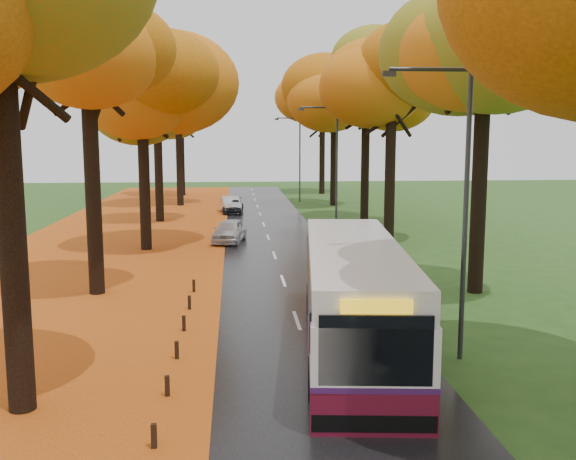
{
  "coord_description": "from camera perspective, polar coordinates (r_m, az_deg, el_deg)",
  "views": [
    {
      "loc": [
        -2.05,
        -8.79,
        6.16
      ],
      "look_at": [
        0.0,
        15.54,
        2.6
      ],
      "focal_mm": 40.0,
      "sensor_mm": 36.0,
      "label": 1
    }
  ],
  "objects": [
    {
      "name": "centre_line",
      "position": [
        34.4,
        -1.32,
        -1.95
      ],
      "size": [
        0.12,
        90.0,
        0.01
      ],
      "primitive_type": "cube",
      "color": "silver",
      "rests_on": "road"
    },
    {
      "name": "streetlamp_near",
      "position": [
        17.89,
        14.82,
        3.38
      ],
      "size": [
        2.45,
        0.18,
        8.0
      ],
      "color": "#333538",
      "rests_on": "ground"
    },
    {
      "name": "car_white",
      "position": [
        37.64,
        -5.22,
        -0.07
      ],
      "size": [
        2.32,
        4.16,
        1.34
      ],
      "primitive_type": "imported",
      "rotation": [
        0.0,
        0.0,
        -0.2
      ],
      "color": "#BBBBC0",
      "rests_on": "road"
    },
    {
      "name": "leaf_verge",
      "position": [
        35.04,
        -16.19,
        -2.15
      ],
      "size": [
        12.0,
        90.0,
        0.02
      ],
      "primitive_type": "cube",
      "color": "#86330C",
      "rests_on": "ground"
    },
    {
      "name": "trees_left",
      "position": [
        36.37,
        -13.27,
        13.4
      ],
      "size": [
        9.2,
        74.0,
        13.88
      ],
      "color": "black",
      "rests_on": "ground"
    },
    {
      "name": "leaf_drift",
      "position": [
        34.35,
        -6.41,
        -2.01
      ],
      "size": [
        0.9,
        90.0,
        0.01
      ],
      "primitive_type": "cube",
      "color": "orange",
      "rests_on": "road"
    },
    {
      "name": "car_dark",
      "position": [
        52.14,
        -4.89,
        2.14
      ],
      "size": [
        1.8,
        3.92,
        1.11
      ],
      "primitive_type": "imported",
      "rotation": [
        0.0,
        0.0,
        -0.06
      ],
      "color": "black",
      "rests_on": "road"
    },
    {
      "name": "bollard_row",
      "position": [
        14.81,
        -11.21,
        -15.34
      ],
      "size": [
        0.11,
        23.51,
        0.52
      ],
      "color": "black",
      "rests_on": "ground"
    },
    {
      "name": "streetlamp_far",
      "position": [
        61.1,
        0.82,
        6.94
      ],
      "size": [
        2.45,
        0.18,
        8.0
      ],
      "color": "#333538",
      "rests_on": "ground"
    },
    {
      "name": "trees_right",
      "position": [
        37.05,
        9.93,
        13.64
      ],
      "size": [
        9.3,
        74.2,
        13.96
      ],
      "color": "black",
      "rests_on": "ground"
    },
    {
      "name": "car_silver",
      "position": [
        52.48,
        -5.12,
        2.28
      ],
      "size": [
        1.86,
        4.07,
        1.3
      ],
      "primitive_type": "imported",
      "rotation": [
        0.0,
        0.0,
        0.13
      ],
      "color": "#ACAFB4",
      "rests_on": "road"
    },
    {
      "name": "streetlamp_mid",
      "position": [
        39.28,
        3.99,
        6.16
      ],
      "size": [
        2.45,
        0.18,
        8.0
      ],
      "color": "#333538",
      "rests_on": "ground"
    },
    {
      "name": "bus",
      "position": [
        18.82,
        5.85,
        -5.65
      ],
      "size": [
        3.89,
        11.82,
        3.05
      ],
      "rotation": [
        0.0,
        0.0,
        -0.11
      ],
      "color": "#590D21",
      "rests_on": "road"
    },
    {
      "name": "road",
      "position": [
        34.4,
        -1.32,
        -1.99
      ],
      "size": [
        6.5,
        90.0,
        0.04
      ],
      "primitive_type": "cube",
      "color": "black",
      "rests_on": "ground"
    }
  ]
}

